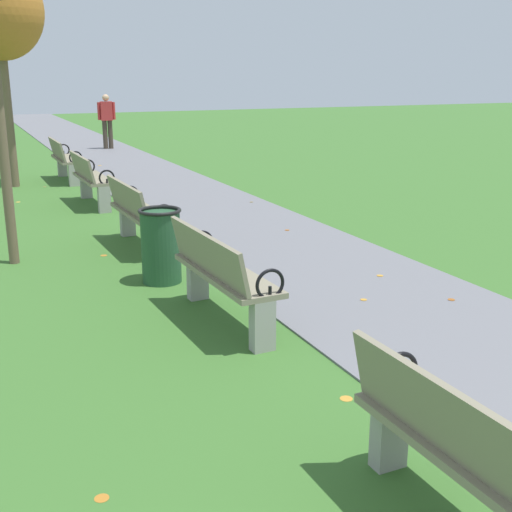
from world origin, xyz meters
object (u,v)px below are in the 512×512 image
at_px(park_bench_2, 475,460).
at_px(park_bench_3, 221,274).
at_px(park_bench_5, 91,178).
at_px(park_bench_4, 138,213).
at_px(pedestrian_walking, 107,118).
at_px(trash_bin, 161,245).
at_px(park_bench_6, 64,159).

xyz_separation_m(park_bench_2, park_bench_3, (0.00, 3.35, 0.00)).
distance_m(park_bench_2, park_bench_5, 9.62).
distance_m(park_bench_4, pedestrian_walking, 12.12).
bearing_deg(trash_bin, park_bench_5, 88.25).
distance_m(park_bench_6, trash_bin, 7.76).
distance_m(park_bench_2, pedestrian_walking, 18.43).
bearing_deg(trash_bin, pedestrian_walking, 80.24).
bearing_deg(park_bench_2, park_bench_6, 90.00).
relative_size(park_bench_5, trash_bin, 1.92).
xyz_separation_m(park_bench_3, park_bench_5, (-0.00, 6.28, 0.00)).
bearing_deg(park_bench_4, trash_bin, -95.36).
height_order(park_bench_2, trash_bin, park_bench_2).
height_order(park_bench_4, park_bench_6, same).
relative_size(park_bench_5, park_bench_6, 1.00).
bearing_deg(trash_bin, park_bench_3, -84.25).
bearing_deg(park_bench_2, park_bench_5, 90.00).
bearing_deg(park_bench_2, pedestrian_walking, 83.23).
height_order(park_bench_2, park_bench_4, same).
relative_size(park_bench_3, pedestrian_walking, 1.00).
distance_m(pedestrian_walking, trash_bin, 13.69).
bearing_deg(pedestrian_walking, park_bench_2, -96.77).
relative_size(park_bench_3, park_bench_4, 1.00).
distance_m(park_bench_3, park_bench_5, 6.28).
bearing_deg(park_bench_6, park_bench_4, -90.00).
distance_m(park_bench_2, trash_bin, 4.81).
relative_size(park_bench_2, park_bench_3, 0.99).
height_order(park_bench_6, pedestrian_walking, pedestrian_walking).
xyz_separation_m(park_bench_4, park_bench_5, (-0.00, 3.24, 0.00)).
bearing_deg(park_bench_4, park_bench_3, -90.00).
xyz_separation_m(park_bench_2, park_bench_5, (0.00, 9.62, 0.00)).
height_order(park_bench_2, park_bench_6, same).
distance_m(park_bench_5, pedestrian_walking, 8.95).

